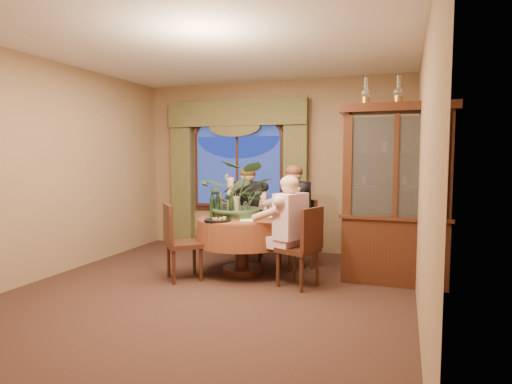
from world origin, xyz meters
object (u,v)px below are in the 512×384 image
(wine_bottle_1, at_px, (212,205))
(wine_bottle_4, at_px, (231,205))
(chair_right, at_px, (298,247))
(person_scarf, at_px, (295,217))
(chair_front_left, at_px, (184,242))
(chair_back_right, at_px, (296,234))
(oil_lamp_left, at_px, (366,91))
(oil_lamp_center, at_px, (398,90))
(person_back, at_px, (248,213))
(olive_bowl, at_px, (246,216))
(wine_bottle_3, at_px, (230,205))
(wine_bottle_0, at_px, (220,204))
(dining_table, at_px, (242,245))
(wine_bottle_2, at_px, (231,203))
(china_cabinet, at_px, (395,195))
(centerpiece_plant, at_px, (240,170))
(oil_lamp_right, at_px, (432,88))
(person_pink, at_px, (291,231))
(stoneware_vase, at_px, (236,206))
(wine_bottle_5, at_px, (218,205))
(chair_back, at_px, (250,228))

(wine_bottle_1, distance_m, wine_bottle_4, 0.27)
(chair_right, height_order, person_scarf, person_scarf)
(chair_right, distance_m, chair_front_left, 1.45)
(chair_back_right, bearing_deg, wine_bottle_1, 79.27)
(oil_lamp_left, relative_size, chair_right, 0.35)
(oil_lamp_center, distance_m, wine_bottle_4, 2.55)
(person_back, height_order, olive_bowl, person_back)
(wine_bottle_3, bearing_deg, wine_bottle_4, -56.31)
(wine_bottle_0, bearing_deg, oil_lamp_center, 2.57)
(oil_lamp_left, bearing_deg, chair_back_right, 163.43)
(chair_back_right, bearing_deg, person_back, 33.98)
(dining_table, bearing_deg, person_scarf, 37.88)
(chair_back_right, distance_m, wine_bottle_3, 1.02)
(oil_lamp_center, distance_m, chair_front_left, 3.23)
(chair_front_left, relative_size, person_scarf, 0.66)
(person_back, bearing_deg, wine_bottle_2, 70.83)
(wine_bottle_2, bearing_deg, china_cabinet, 0.58)
(wine_bottle_4, bearing_deg, oil_lamp_left, 8.22)
(person_scarf, distance_m, centerpiece_plant, 1.01)
(wine_bottle_3, bearing_deg, chair_right, -19.68)
(oil_lamp_center, distance_m, wine_bottle_1, 2.77)
(oil_lamp_right, height_order, wine_bottle_0, oil_lamp_right)
(wine_bottle_2, bearing_deg, wine_bottle_1, -124.79)
(person_pink, distance_m, olive_bowl, 0.74)
(person_back, height_order, centerpiece_plant, centerpiece_plant)
(wine_bottle_0, height_order, wine_bottle_2, same)
(person_scarf, bearing_deg, chair_front_left, 91.76)
(wine_bottle_2, bearing_deg, wine_bottle_0, -147.32)
(stoneware_vase, relative_size, wine_bottle_5, 0.82)
(wine_bottle_5, bearing_deg, oil_lamp_right, 5.76)
(olive_bowl, relative_size, wine_bottle_5, 0.51)
(chair_back_right, height_order, person_scarf, person_scarf)
(person_pink, xyz_separation_m, olive_bowl, (-0.68, 0.28, 0.11))
(china_cabinet, height_order, wine_bottle_3, china_cabinet)
(chair_back_right, relative_size, chair_back, 1.00)
(china_cabinet, distance_m, wine_bottle_5, 2.29)
(person_scarf, bearing_deg, oil_lamp_center, -138.78)
(wine_bottle_4, bearing_deg, chair_front_left, -132.09)
(oil_lamp_center, height_order, person_pink, oil_lamp_center)
(person_back, height_order, wine_bottle_3, person_back)
(oil_lamp_right, bearing_deg, person_back, 168.08)
(oil_lamp_center, relative_size, wine_bottle_0, 1.03)
(oil_lamp_right, xyz_separation_m, wine_bottle_5, (-2.65, -0.27, -1.45))
(olive_bowl, xyz_separation_m, wine_bottle_4, (-0.21, 0.00, 0.14))
(oil_lamp_left, distance_m, centerpiece_plant, 1.90)
(chair_back, height_order, olive_bowl, chair_back)
(wine_bottle_2, bearing_deg, wine_bottle_4, -67.18)
(olive_bowl, bearing_deg, oil_lamp_center, 7.55)
(oil_lamp_center, relative_size, person_back, 0.24)
(chair_back, xyz_separation_m, chair_front_left, (-0.42, -1.28, 0.00))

